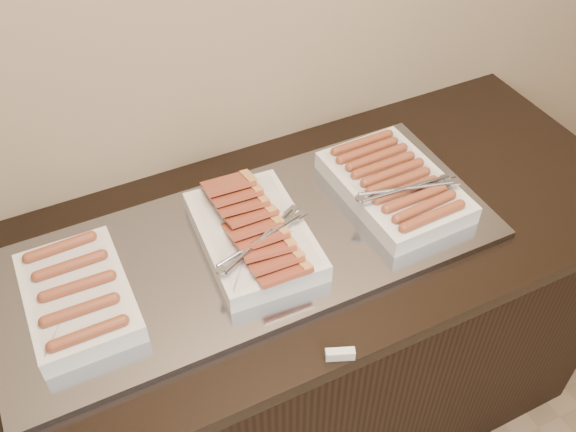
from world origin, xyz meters
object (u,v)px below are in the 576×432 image
object	(u,v)px
dish_center	(254,234)
warming_tray	(249,247)
dish_left	(78,295)
dish_right	(395,185)
counter	(258,354)

from	to	relation	value
dish_center	warming_tray	bearing A→B (deg)	167.58
dish_left	dish_center	bearing A→B (deg)	-0.21
dish_left	dish_right	size ratio (longest dim) A/B	0.84
counter	dish_right	size ratio (longest dim) A/B	5.37
warming_tray	dish_right	size ratio (longest dim) A/B	3.13
counter	dish_right	world-z (taller)	dish_right
counter	dish_center	xyz separation A→B (m)	(0.00, -0.00, 0.50)
counter	dish_left	size ratio (longest dim) A/B	6.38
dish_left	counter	bearing A→B (deg)	0.32
warming_tray	dish_left	distance (m)	0.40
dish_left	dish_center	size ratio (longest dim) A/B	0.84
counter	dish_right	bearing A→B (deg)	-0.51
counter	dish_left	xyz separation A→B (m)	(-0.41, -0.00, 0.50)
warming_tray	dish_center	world-z (taller)	dish_center
warming_tray	dish_right	world-z (taller)	dish_right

